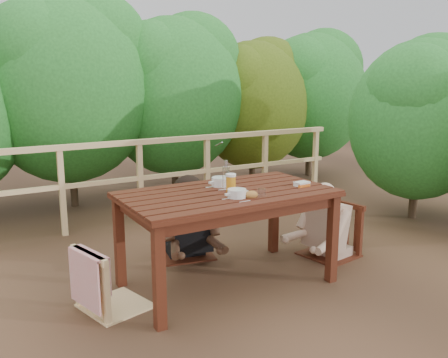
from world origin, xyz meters
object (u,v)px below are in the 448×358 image
bread_roll (251,195)px  chair_right (331,208)px  tumbler (262,193)px  soup_near (237,194)px  soup_far (221,183)px  diner_right (334,194)px  beer_glass (231,183)px  woman (184,193)px  chair_far (185,206)px  table (227,239)px  chair_left (113,249)px  butter_tub (302,185)px  bottle (226,176)px

bread_roll → chair_right: bearing=15.5°
tumbler → bread_roll: bearing=169.7°
soup_near → soup_far: soup_far is taller
diner_right → beer_glass: (-1.20, -0.06, 0.26)m
woman → beer_glass: 0.84m
chair_far → soup_far: chair_far is taller
table → woman: (-0.01, 0.79, 0.24)m
bread_roll → chair_far: bearing=93.8°
chair_far → tumbler: (0.16, -1.05, 0.33)m
chair_left → chair_right: (2.15, -0.02, 0.02)m
table → bread_roll: bread_roll is taller
soup_far → bread_roll: soup_far is taller
chair_right → chair_left: bearing=-99.3°
table → butter_tub: size_ratio=13.60×
bottle → tumbler: (0.13, -0.33, -0.09)m
woman → soup_far: size_ratio=4.53×
woman → soup_near: bearing=99.9°
chair_right → bottle: (-1.18, 0.00, 0.44)m
chair_left → beer_glass: size_ratio=5.82×
table → butter_tub: butter_tub is taller
table → bottle: bottle is taller
bread_roll → beer_glass: size_ratio=0.71×
soup_far → beer_glass: size_ratio=1.73×
diner_right → butter_tub: (-0.58, -0.22, 0.20)m
chair_right → diner_right: bearing=81.1°
beer_glass → butter_tub: (0.62, -0.15, -0.05)m
chair_left → beer_glass: beer_glass is taller
chair_right → beer_glass: bearing=-95.8°
chair_right → soup_near: size_ratio=3.93×
chair_left → diner_right: 2.19m
bread_roll → bottle: bottle is taller
chair_right → soup_far: size_ratio=3.48×
soup_near → bottle: size_ratio=0.93×
soup_near → bread_roll: size_ratio=2.17×
chair_far → chair_right: chair_far is taller
chair_left → woman: size_ratio=0.74×
soup_near → beer_glass: (0.07, 0.20, 0.04)m
beer_glass → chair_left: bearing=175.4°
chair_left → chair_right: size_ratio=0.97×
soup_near → tumbler: 0.20m
chair_far → bottle: size_ratio=3.78×
bread_roll → bottle: size_ratio=0.43×
bread_roll → bottle: bearing=96.9°
table → diner_right: (1.23, 0.05, 0.22)m
soup_near → bottle: (0.06, 0.27, 0.09)m
bread_roll → bottle: 0.33m
soup_near → butter_tub: soup_near is taller
soup_far → tumbler: size_ratio=3.67×
table → butter_tub: bearing=-14.7°
diner_right → bread_roll: bearing=96.3°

